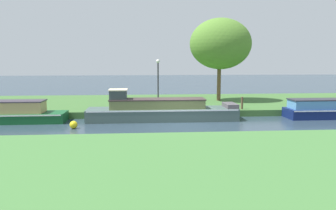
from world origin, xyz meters
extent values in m
plane|color=#2A3B48|center=(0.00, 0.00, 0.00)|extent=(120.00, 120.00, 0.00)
cube|color=#3C662F|center=(0.00, 7.00, 0.20)|extent=(72.00, 10.00, 0.40)
cube|color=#3F7236|center=(0.00, -9.00, 0.20)|extent=(72.00, 10.00, 0.40)
cube|color=#415652|center=(-0.97, 1.20, 0.36)|extent=(8.78, 1.77, 0.72)
cube|color=white|center=(-0.97, 1.20, 0.68)|extent=(8.61, 1.80, 0.07)
cube|color=olive|center=(-1.28, 1.20, 0.97)|extent=(5.48, 1.35, 0.50)
cube|color=#362A29|center=(-1.28, 1.20, 1.25)|extent=(5.58, 1.42, 0.06)
cube|color=#333C3E|center=(-3.54, 1.20, 1.51)|extent=(0.96, 1.13, 0.57)
cube|color=beige|center=(-3.54, 1.20, 1.82)|extent=(1.06, 1.20, 0.06)
cube|color=#514A51|center=(3.08, 1.20, 0.84)|extent=(0.67, 1.49, 0.24)
cube|color=#0F1D51|center=(8.85, 1.20, 0.29)|extent=(4.42, 1.63, 0.59)
cube|color=silver|center=(8.85, 1.20, 0.55)|extent=(4.33, 1.66, 0.07)
cube|color=#5693C5|center=(8.42, 1.20, 0.85)|extent=(3.11, 1.24, 0.52)
cube|color=#2A2A33|center=(8.42, 1.20, 1.14)|extent=(3.21, 1.31, 0.06)
cube|color=#134E24|center=(-9.82, 1.20, 0.28)|extent=(6.50, 1.67, 0.55)
cube|color=white|center=(-9.82, 1.20, 0.51)|extent=(6.37, 1.70, 0.07)
cube|color=tan|center=(-10.11, 1.20, 0.87)|extent=(4.65, 1.27, 0.64)
cube|color=#37313B|center=(-10.11, 1.20, 1.22)|extent=(4.75, 1.34, 0.06)
cylinder|color=brown|center=(3.79, 7.19, 2.04)|extent=(0.29, 0.29, 3.29)
ellipsoid|color=#53812E|center=(3.79, 6.90, 4.74)|extent=(4.67, 3.77, 3.83)
cylinder|color=#333338|center=(-1.08, 4.02, 1.87)|extent=(0.10, 0.10, 2.93)
sphere|color=white|center=(-1.08, 4.02, 3.45)|extent=(0.24, 0.24, 0.24)
cylinder|color=brown|center=(4.22, 2.54, 0.79)|extent=(0.14, 0.14, 0.79)
sphere|color=yellow|center=(-5.72, -0.87, 0.20)|extent=(0.40, 0.40, 0.40)
camera|label=1|loc=(-2.21, -18.10, 3.53)|focal=35.56mm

